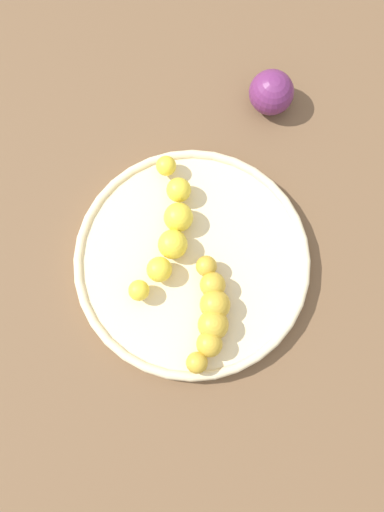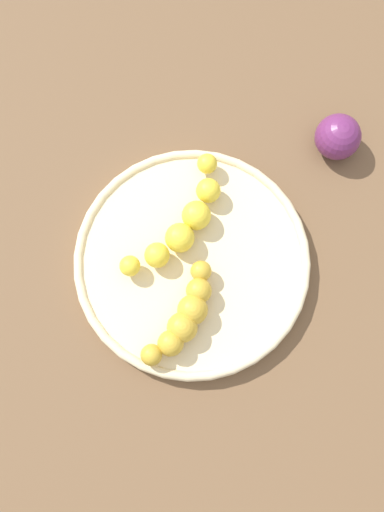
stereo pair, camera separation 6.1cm
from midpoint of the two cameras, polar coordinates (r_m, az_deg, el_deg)
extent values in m
plane|color=brown|center=(0.65, -2.64, -1.34)|extent=(2.40, 2.40, 0.00)
cylinder|color=beige|center=(0.64, -2.68, -1.17)|extent=(0.26, 0.26, 0.02)
torus|color=beige|center=(0.63, -2.72, -1.00)|extent=(0.26, 0.26, 0.01)
sphere|color=yellow|center=(0.62, -7.99, -3.92)|extent=(0.02, 0.02, 0.02)
sphere|color=yellow|center=(0.62, -5.99, -1.90)|extent=(0.03, 0.03, 0.03)
sphere|color=yellow|center=(0.62, -4.65, 0.56)|extent=(0.03, 0.03, 0.03)
sphere|color=yellow|center=(0.63, -4.07, 3.21)|extent=(0.03, 0.03, 0.03)
sphere|color=yellow|center=(0.64, -4.27, 5.82)|extent=(0.03, 0.03, 0.03)
sphere|color=yellow|center=(0.65, -5.20, 8.19)|extent=(0.02, 0.02, 0.02)
sphere|color=gold|center=(0.60, -2.43, -10.93)|extent=(0.02, 0.02, 0.02)
sphere|color=gold|center=(0.60, -1.41, -9.21)|extent=(0.03, 0.03, 0.03)
sphere|color=gold|center=(0.60, -0.79, -7.32)|extent=(0.03, 0.03, 0.03)
sphere|color=gold|center=(0.61, -0.58, -5.36)|extent=(0.03, 0.03, 0.03)
sphere|color=gold|center=(0.61, -0.79, -3.42)|extent=(0.03, 0.03, 0.03)
sphere|color=gold|center=(0.61, -1.40, -1.58)|extent=(0.02, 0.02, 0.02)
sphere|color=#662659|center=(0.70, 5.20, 15.08)|extent=(0.05, 0.05, 0.05)
camera|label=1|loc=(0.03, -92.93, -11.88)|focal=41.18mm
camera|label=2|loc=(0.03, 87.07, 11.88)|focal=41.18mm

